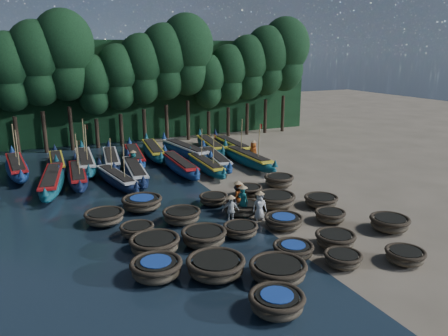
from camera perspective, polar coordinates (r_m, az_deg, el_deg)
name	(u,v)px	position (r m, az deg, el deg)	size (l,w,h in m)	color
ground	(233,206)	(26.21, 1.25, -5.04)	(120.00, 120.00, 0.00)	gray
foliage_wall	(133,90)	(46.98, -11.79, 9.92)	(40.00, 3.00, 10.00)	black
coracle_1	(277,302)	(16.23, 6.91, -17.03)	(2.05, 2.05, 0.76)	brown
coracle_2	(278,270)	(18.22, 7.06, -13.14)	(2.38, 2.38, 0.79)	brown
coracle_3	(343,259)	(19.85, 15.26, -11.38)	(1.94, 1.94, 0.63)	brown
coracle_4	(405,256)	(21.00, 22.58, -10.53)	(2.13, 2.13, 0.63)	brown
coracle_5	(156,268)	(18.40, -8.84, -12.84)	(2.55, 2.55, 0.82)	brown
coracle_6	(216,266)	(18.38, -1.08, -12.70)	(2.48, 2.48, 0.81)	brown
coracle_7	(293,250)	(20.16, 9.02, -10.53)	(1.86, 1.86, 0.65)	brown
coracle_8	(335,239)	(21.48, 14.33, -9.03)	(2.22, 2.22, 0.74)	brown
coracle_9	(390,223)	(24.21, 20.81, -6.73)	(2.47, 2.47, 0.76)	brown
coracle_10	(155,244)	(20.51, -9.04, -9.81)	(2.38, 2.38, 0.80)	brown
coracle_11	(204,237)	(21.04, -2.65, -8.96)	(2.54, 2.54, 0.80)	brown
coracle_12	(241,230)	(22.04, 2.18, -8.06)	(1.79, 1.79, 0.64)	brown
coracle_13	(283,221)	(23.22, 7.78, -6.90)	(2.05, 2.05, 0.67)	brown
coracle_14	(330,216)	(24.48, 13.68, -6.07)	(1.71, 1.71, 0.64)	brown
coracle_15	(137,230)	(22.42, -11.29, -7.94)	(1.80, 1.80, 0.64)	brown
coracle_16	(182,216)	(23.73, -5.55, -6.22)	(2.23, 2.23, 0.75)	brown
coracle_17	(242,208)	(24.83, 2.30, -5.23)	(2.36, 2.36, 0.71)	brown
coracle_18	(275,200)	(26.14, 6.65, -4.13)	(2.70, 2.70, 0.80)	brown
coracle_19	(321,201)	(26.67, 12.55, -4.19)	(2.49, 2.49, 0.67)	brown
coracle_20	(104,217)	(24.39, -15.35, -6.18)	(2.44, 2.44, 0.70)	brown
coracle_21	(142,203)	(25.92, -10.65, -4.49)	(2.83, 2.83, 0.78)	brown
coracle_22	(213,199)	(26.38, -1.38, -4.07)	(1.91, 1.91, 0.63)	brown
coracle_23	(248,191)	(27.82, 3.16, -2.97)	(1.88, 1.88, 0.70)	brown
coracle_24	(279,180)	(29.94, 7.19, -1.63)	(2.26, 2.26, 0.81)	brown
long_boat_1	(52,181)	(31.37, -21.55, -1.60)	(2.80, 8.46, 1.51)	#0E4150
long_boat_2	(78,176)	(32.30, -18.56, -0.95)	(1.99, 7.78, 3.31)	black
long_boat_3	(116,179)	(30.92, -13.87, -1.34)	(2.38, 7.34, 3.15)	black
long_boat_4	(135,171)	(32.19, -11.55, -0.45)	(2.28, 8.25, 1.46)	black
long_boat_5	(179,165)	(33.48, -5.85, 0.39)	(1.64, 8.27, 1.46)	navy
long_boat_6	(206,165)	(33.44, -2.40, 0.34)	(1.53, 7.44, 3.16)	#0E4150
long_boat_7	(215,159)	(35.06, -1.14, 1.13)	(2.55, 8.03, 1.43)	navy
long_boat_8	(248,159)	(35.24, 3.10, 1.23)	(1.66, 8.53, 3.62)	#0E4150
long_boat_9	(17,167)	(36.07, -25.44, 0.09)	(2.07, 8.61, 3.67)	navy
long_boat_10	(57,163)	(36.53, -20.97, 0.62)	(1.64, 7.58, 1.34)	black
long_boat_11	(85,162)	(35.80, -17.68, 0.79)	(2.22, 8.92, 3.80)	#0E4150
long_boat_12	(111,160)	(36.10, -14.50, 1.06)	(2.53, 8.12, 1.44)	black
long_boat_13	(135,157)	(36.70, -11.60, 1.48)	(2.53, 8.29, 1.47)	navy
long_boat_14	(153,151)	(38.55, -9.23, 2.25)	(2.47, 8.34, 1.48)	#0E4150
long_boat_15	(185,151)	(38.05, -5.07, 2.28)	(2.73, 8.93, 1.58)	navy
long_boat_16	(210,145)	(40.17, -1.80, 2.96)	(2.58, 8.26, 1.47)	#0E4150
long_boat_17	(232,146)	(39.90, 1.03, 2.90)	(1.81, 8.51, 1.50)	black
fisherman_0	(260,205)	(24.01, 4.68, -4.86)	(0.88, 0.69, 1.77)	silver
fisherman_1	(243,201)	(24.27, 2.48, -4.27)	(0.69, 0.78, 1.99)	#186663
fisherman_2	(238,197)	(25.00, 1.83, -3.76)	(1.02, 0.88, 2.01)	#AF4717
fisherman_3	(239,197)	(25.10, 1.96, -3.82)	(1.25, 1.19, 1.90)	black
fisherman_4	(231,209)	(23.33, 0.87, -5.40)	(0.99, 0.62, 1.76)	silver
fisherman_5	(133,160)	(34.39, -11.75, 0.97)	(0.52, 1.41, 1.72)	#186663
fisherman_6	(253,151)	(36.15, 3.87, 2.18)	(0.72, 0.96, 1.98)	#AF4717
tree_2	(9,71)	(42.03, -26.31, 11.29)	(4.51, 4.51, 10.63)	black
tree_3	(37,63)	(42.05, -23.23, 12.55)	(4.92, 4.92, 11.60)	black
tree_4	(64,54)	(42.20, -20.13, 13.77)	(5.34, 5.34, 12.58)	black
tree_5	(93,85)	(42.61, -16.68, 10.40)	(3.68, 3.68, 8.68)	black
tree_6	(118,76)	(42.97, -13.67, 11.55)	(4.09, 4.09, 9.65)	black
tree_7	(142,69)	(43.47, -10.69, 12.64)	(4.51, 4.51, 10.63)	black
tree_8	(165,61)	(44.09, -7.77, 13.67)	(4.92, 4.92, 11.60)	black
tree_9	(187,54)	(44.83, -4.90, 14.64)	(5.34, 5.34, 12.58)	black
tree_10	(208,81)	(45.79, -2.08, 11.31)	(3.68, 3.68, 8.68)	black
tree_11	(228,74)	(46.70, 0.57, 12.22)	(4.09, 4.09, 9.65)	black
tree_12	(248,67)	(47.72, 3.12, 13.08)	(4.51, 4.51, 10.63)	black
tree_13	(267,60)	(48.83, 5.58, 13.87)	(4.92, 4.92, 11.60)	black
tree_14	(285,53)	(50.03, 7.95, 14.60)	(5.34, 5.34, 12.58)	black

